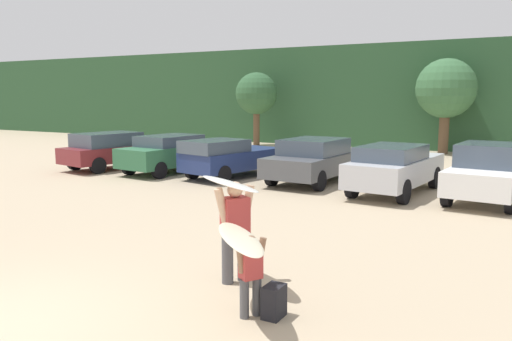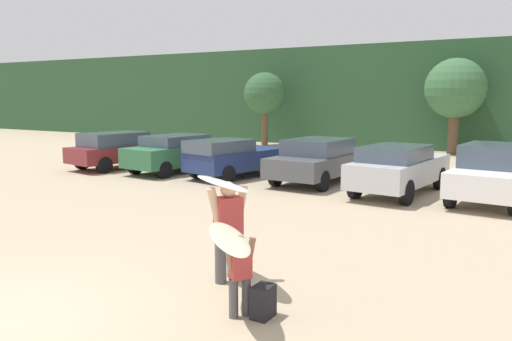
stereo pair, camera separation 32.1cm
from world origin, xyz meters
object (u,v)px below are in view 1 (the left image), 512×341
parked_car_navy (229,157)px  surfboard_cream (240,238)px  person_adult (235,226)px  parked_car_dark_gray (315,159)px  surfboard_white (229,184)px  parked_car_maroon (115,149)px  parked_car_silver (395,167)px  person_child (251,271)px  parked_car_forest_green (170,152)px  parked_car_white (489,172)px  backpack_dropped (274,301)px

parked_car_navy → surfboard_cream: (6.50, -10.23, 0.35)m
surfboard_cream → person_adult: bearing=-9.4°
parked_car_dark_gray → person_adult: 10.00m
person_adult → surfboard_white: bearing=78.7°
parked_car_maroon → parked_car_silver: size_ratio=1.03×
parked_car_dark_gray → person_child: bearing=-158.5°
parked_car_maroon → surfboard_white: 14.34m
parked_car_forest_green → parked_car_dark_gray: (5.90, 0.58, 0.01)m
surfboard_cream → parked_car_maroon: bearing=7.0°
parked_car_white → person_child: 10.22m
parked_car_dark_gray → parked_car_silver: bearing=-100.9°
parked_car_forest_green → surfboard_cream: (9.24, -10.25, 0.33)m
parked_car_navy → person_adult: (5.72, -9.06, 0.16)m
backpack_dropped → parked_car_white: bearing=79.2°
parked_car_white → parked_car_navy: bearing=94.8°
parked_car_silver → person_adult: bearing=-176.7°
parked_car_silver → backpack_dropped: 9.85m
parked_car_silver → surfboard_cream: (0.39, -10.06, 0.30)m
person_adult → surfboard_white: (-0.07, -0.07, 0.69)m
parked_car_navy → surfboard_cream: 12.12m
parked_car_maroon → parked_car_navy: size_ratio=1.14×
parked_car_silver → parked_car_maroon: bearing=95.7°
parked_car_maroon → person_child: parked_car_maroon is taller
parked_car_silver → surfboard_cream: size_ratio=2.95×
parked_car_silver → person_child: 9.94m
parked_car_maroon → parked_car_forest_green: bearing=-76.2°
parked_car_navy → person_child: size_ratio=3.76×
surfboard_cream → parked_car_dark_gray: bearing=-25.8°
parked_car_white → backpack_dropped: 10.06m
person_adult → surfboard_white: 0.70m
parked_car_white → person_child: bearing=173.2°
parked_car_forest_green → parked_car_navy: 2.74m
parked_car_dark_gray → surfboard_white: size_ratio=2.71×
surfboard_cream → backpack_dropped: size_ratio=3.56×
parked_car_maroon → parked_car_navy: bearing=-78.2°
parked_car_dark_gray → parked_car_white: bearing=-93.5°
surfboard_white → surfboard_cream: surfboard_white is taller
parked_car_maroon → backpack_dropped: bearing=-118.2°
surfboard_white → surfboard_cream: (0.85, -1.10, -0.50)m
parked_car_white → person_child: parked_car_white is taller
parked_car_silver → surfboard_white: 9.01m
person_adult → backpack_dropped: person_adult is taller
parked_car_maroon → person_child: bearing=-119.2°
parked_car_navy → person_child: (6.59, -10.09, -0.13)m
parked_car_forest_green → parked_car_white: 11.50m
parked_car_maroon → backpack_dropped: size_ratio=10.85×
person_child → parked_car_maroon: bearing=-7.8°
parked_car_maroon → parked_car_forest_green: parked_car_maroon is taller
parked_car_navy → person_adult: 10.71m
person_child → backpack_dropped: 0.53m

